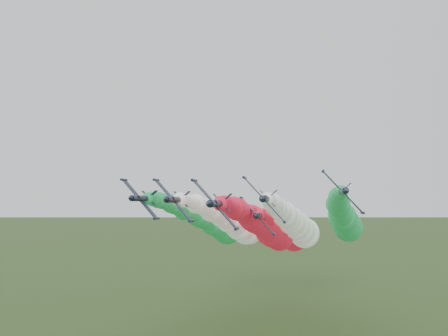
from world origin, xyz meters
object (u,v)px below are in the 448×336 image
Objects in this scene: jet_inner_left at (234,223)px; jet_trail at (286,231)px; jet_inner_right at (295,224)px; jet_outer_right at (344,218)px; jet_lead at (265,228)px; jet_outer_left at (210,221)px.

jet_inner_left is 1.00× the size of jet_trail.
jet_inner_left is at bearing 170.38° from jet_inner_right.
jet_trail is at bearing 100.95° from jet_inner_right.
jet_outer_right is at bearing 28.13° from jet_inner_right.
jet_lead is at bearing -143.95° from jet_outer_right.
jet_inner_right reaches higher than jet_lead.
jet_inner_left is 20.10m from jet_trail.
jet_outer_left reaches higher than jet_trail.
jet_trail is at bearing 154.34° from jet_outer_right.
jet_lead is at bearing -47.56° from jet_inner_left.
jet_inner_right is (18.05, -3.06, 0.05)m from jet_inner_left.
jet_trail is (-3.12, 16.11, -3.30)m from jet_inner_right.
jet_outer_left is 25.15m from jet_trail.
jet_outer_right reaches higher than jet_lead.
jet_outer_right is (22.03, 16.04, 2.09)m from jet_lead.
jet_inner_right is at bearing -9.62° from jet_inner_left.
jet_outer_right reaches higher than jet_inner_left.
jet_outer_right is 20.00m from jet_trail.
jet_inner_right is 1.00× the size of jet_outer_left.
jet_outer_left is 1.00× the size of jet_outer_right.
jet_inner_left is 0.99× the size of jet_outer_right.
jet_outer_left reaches higher than jet_inner_right.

